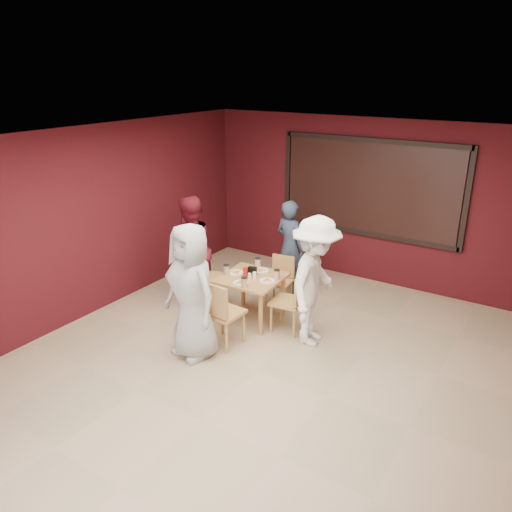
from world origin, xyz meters
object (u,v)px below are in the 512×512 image
Objects in this scene: dining_table at (251,282)px; chair_right at (293,299)px; diner_front at (191,292)px; diner_right at (315,282)px; chair_back at (281,277)px; diner_back at (290,247)px; chair_left at (205,273)px; diner_left at (190,251)px; chair_front at (220,310)px.

dining_table is 0.69m from chair_right.
diner_front is 1.63m from diner_right.
diner_right is (0.99, -0.82, 0.46)m from chair_back.
chair_right is 0.57× the size of diner_back.
chair_left is (-0.87, 0.01, -0.06)m from dining_table.
diner_left is at bearing -179.16° from chair_right.
diner_front reaches higher than diner_back.
diner_back is (-0.12, 0.48, 0.35)m from chair_back.
diner_right reaches higher than diner_back.
diner_left reaches higher than chair_back.
diner_left is (-1.21, -0.74, 0.43)m from chair_back.
diner_right is at bearing -4.39° from dining_table.
chair_back is 0.94m from chair_right.
diner_back is (-0.12, 2.09, 0.24)m from chair_front.
diner_front reaches higher than chair_back.
diner_back is 1.71m from diner_right.
chair_front is at bearing 120.87° from diner_right.
diner_back reaches higher than chair_back.
chair_right is at bearing 83.19° from diner_left.
chair_back is (0.08, 0.73, -0.18)m from dining_table.
diner_back is (-0.73, 1.20, 0.27)m from chair_right.
chair_front is 1.53m from diner_left.
chair_front is at bearing -84.58° from dining_table.
chair_left is at bearing 86.71° from diner_left.
chair_left is 0.42m from diner_left.
chair_left is 1.97m from diner_right.
diner_left is (-1.14, -0.01, 0.25)m from dining_table.
chair_front reaches higher than chair_right.
diner_front is at bearing -95.12° from chair_back.
diner_right is (2.20, -0.07, 0.03)m from diner_left.
chair_right reaches higher than dining_table.
chair_front is 0.53m from diner_front.
chair_left is 0.56× the size of diner_left.
chair_right is 0.50× the size of diner_front.
chair_front is 1.24× the size of chair_back.
chair_back is at bearing 97.85° from diner_front.
chair_back is 2.02m from diner_front.
chair_right is (0.69, 0.02, -0.10)m from dining_table.
diner_left reaches higher than diner_back.
diner_front reaches higher than dining_table.
chair_right reaches higher than chair_back.
chair_front is 0.61× the size of diner_back.
diner_front is 1.00× the size of diner_right.
dining_table is at bearing 98.30° from diner_front.
chair_front is 1.61m from chair_back.
diner_back is at bearing 32.33° from diner_right.
dining_table is 1.11m from diner_right.
dining_table is 1.23m from diner_back.
chair_back is at bearing 90.28° from chair_front.
chair_back is 1.36m from diner_right.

